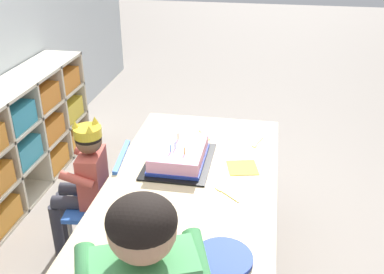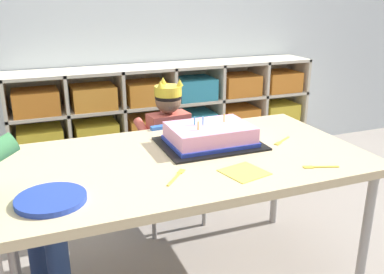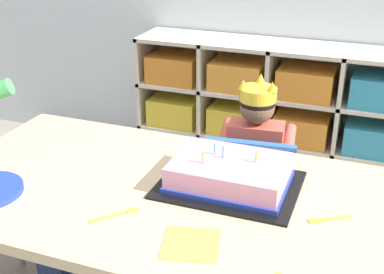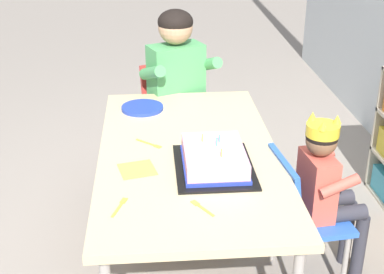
% 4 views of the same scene
% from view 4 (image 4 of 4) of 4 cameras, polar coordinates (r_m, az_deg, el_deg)
% --- Properties ---
extents(ground, '(16.00, 16.00, 0.00)m').
position_cam_4_polar(ground, '(2.73, -0.33, -12.88)').
color(ground, gray).
extents(activity_table, '(1.45, 0.78, 0.61)m').
position_cam_4_polar(activity_table, '(2.43, -0.36, -2.30)').
color(activity_table, '#D1B789').
rests_on(activity_table, ground).
extents(classroom_chair_blue, '(0.39, 0.34, 0.62)m').
position_cam_4_polar(classroom_chair_blue, '(2.48, 11.18, -7.37)').
color(classroom_chair_blue, blue).
rests_on(classroom_chair_blue, ground).
extents(child_with_crown, '(0.31, 0.31, 0.81)m').
position_cam_4_polar(child_with_crown, '(2.45, 13.76, -4.48)').
color(child_with_crown, '#D15647').
rests_on(child_with_crown, ground).
extents(classroom_chair_adult_side, '(0.42, 0.43, 0.72)m').
position_cam_4_polar(classroom_chair_adult_side, '(3.25, -2.00, 2.73)').
color(classroom_chair_adult_side, red).
rests_on(classroom_chair_adult_side, ground).
extents(adult_helper_seated, '(0.49, 0.47, 1.05)m').
position_cam_4_polar(adult_helper_seated, '(3.08, -1.17, 5.60)').
color(adult_helper_seated, '#4C9E5B').
rests_on(adult_helper_seated, ground).
extents(birthday_cake_on_tray, '(0.42, 0.32, 0.12)m').
position_cam_4_polar(birthday_cake_on_tray, '(2.25, 2.31, -2.35)').
color(birthday_cake_on_tray, black).
rests_on(birthday_cake_on_tray, activity_table).
extents(paper_plate_stack, '(0.22, 0.22, 0.02)m').
position_cam_4_polar(paper_plate_stack, '(2.85, -5.17, 3.03)').
color(paper_plate_stack, '#233DA3').
rests_on(paper_plate_stack, activity_table).
extents(paper_napkin_square, '(0.17, 0.17, 0.00)m').
position_cam_4_polar(paper_napkin_square, '(2.26, -5.70, -3.37)').
color(paper_napkin_square, '#F4DB4C').
rests_on(paper_napkin_square, activity_table).
extents(fork_near_child_seat, '(0.12, 0.08, 0.00)m').
position_cam_4_polar(fork_near_child_seat, '(2.00, 0.95, -7.29)').
color(fork_near_child_seat, yellow).
rests_on(fork_near_child_seat, activity_table).
extents(fork_by_napkin, '(0.11, 0.12, 0.00)m').
position_cam_4_polar(fork_by_napkin, '(2.47, -4.37, -0.72)').
color(fork_by_napkin, yellow).
rests_on(fork_by_napkin, activity_table).
extents(fork_beside_plate_stack, '(0.13, 0.06, 0.00)m').
position_cam_4_polar(fork_beside_plate_stack, '(2.02, -7.49, -7.11)').
color(fork_beside_plate_stack, yellow).
rests_on(fork_beside_plate_stack, activity_table).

